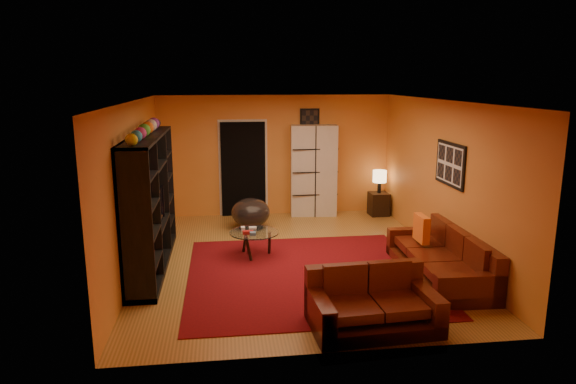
{
  "coord_description": "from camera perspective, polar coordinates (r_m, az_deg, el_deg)",
  "views": [
    {
      "loc": [
        -1.12,
        -8.01,
        2.94
      ],
      "look_at": [
        -0.09,
        0.1,
        1.13
      ],
      "focal_mm": 32.0,
      "sensor_mm": 36.0,
      "label": 1
    }
  ],
  "objects": [
    {
      "name": "wall_front",
      "position": [
        5.39,
        5.13,
        -5.29
      ],
      "size": [
        6.0,
        0.0,
        6.0
      ],
      "primitive_type": "plane",
      "rotation": [
        -1.57,
        0.0,
        0.0
      ],
      "color": "orange",
      "rests_on": "floor"
    },
    {
      "name": "wall_left",
      "position": [
        8.29,
        -16.69,
        0.55
      ],
      "size": [
        0.0,
        6.0,
        6.0
      ],
      "primitive_type": "plane",
      "rotation": [
        1.57,
        0.0,
        1.57
      ],
      "color": "orange",
      "rests_on": "floor"
    },
    {
      "name": "ceiling",
      "position": [
        8.09,
        0.72,
        10.09
      ],
      "size": [
        6.0,
        6.0,
        0.0
      ],
      "primitive_type": "plane",
      "rotation": [
        3.14,
        0.0,
        0.0
      ],
      "color": "white",
      "rests_on": "wall_back"
    },
    {
      "name": "floor",
      "position": [
        8.6,
        0.67,
        -7.48
      ],
      "size": [
        6.0,
        6.0,
        0.0
      ],
      "primitive_type": "plane",
      "color": "olive",
      "rests_on": "ground"
    },
    {
      "name": "wall_back",
      "position": [
        11.18,
        -1.43,
        4.07
      ],
      "size": [
        6.0,
        0.0,
        6.0
      ],
      "primitive_type": "plane",
      "rotation": [
        1.57,
        0.0,
        0.0
      ],
      "color": "orange",
      "rests_on": "floor"
    },
    {
      "name": "entertainment_unit",
      "position": [
        8.31,
        -15.05,
        -1.09
      ],
      "size": [
        0.45,
        3.0,
        2.1
      ],
      "primitive_type": "cube",
      "color": "black",
      "rests_on": "floor"
    },
    {
      "name": "throw_pillow",
      "position": [
        8.37,
        14.62,
        -3.94
      ],
      "size": [
        0.12,
        0.42,
        0.42
      ],
      "primitive_type": "cube",
      "color": "orange",
      "rests_on": "sofa"
    },
    {
      "name": "wall_art_back",
      "position": [
        11.18,
        2.42,
        7.93
      ],
      "size": [
        0.42,
        0.03,
        0.52
      ],
      "primitive_type": "cube",
      "color": "black",
      "rests_on": "wall_back"
    },
    {
      "name": "coffee_table",
      "position": [
        8.66,
        -3.77,
        -4.75
      ],
      "size": [
        0.83,
        0.83,
        0.41
      ],
      "rotation": [
        0.0,
        0.0,
        0.09
      ],
      "color": "silver",
      "rests_on": "floor"
    },
    {
      "name": "tv",
      "position": [
        8.29,
        -14.71,
        -1.61
      ],
      "size": [
        0.9,
        0.12,
        0.52
      ],
      "primitive_type": "imported",
      "rotation": [
        0.0,
        0.0,
        1.57
      ],
      "color": "black",
      "rests_on": "entertainment_unit"
    },
    {
      "name": "bowl_chair",
      "position": [
        10.22,
        -4.17,
        -2.32
      ],
      "size": [
        0.77,
        0.77,
        0.62
      ],
      "color": "black",
      "rests_on": "floor"
    },
    {
      "name": "table_lamp",
      "position": [
        11.3,
        10.15,
        1.65
      ],
      "size": [
        0.3,
        0.3,
        0.49
      ],
      "color": "black",
      "rests_on": "side_table"
    },
    {
      "name": "loveseat",
      "position": [
        6.42,
        9.21,
        -12.09
      ],
      "size": [
        1.55,
        0.99,
        0.85
      ],
      "rotation": [
        0.0,
        0.0,
        1.63
      ],
      "color": "#481309",
      "rests_on": "rug"
    },
    {
      "name": "doorway",
      "position": [
        11.14,
        -4.99,
        2.53
      ],
      "size": [
        0.95,
        0.1,
        2.04
      ],
      "primitive_type": "cube",
      "color": "black",
      "rests_on": "floor"
    },
    {
      "name": "sofa",
      "position": [
        8.13,
        16.99,
        -7.15
      ],
      "size": [
        1.0,
        2.31,
        0.85
      ],
      "rotation": [
        0.0,
        0.0,
        -0.03
      ],
      "color": "#481309",
      "rests_on": "rug"
    },
    {
      "name": "wall_right",
      "position": [
        8.94,
        16.78,
        1.39
      ],
      "size": [
        0.0,
        6.0,
        6.0
      ],
      "primitive_type": "plane",
      "rotation": [
        1.57,
        0.0,
        -1.57
      ],
      "color": "orange",
      "rests_on": "floor"
    },
    {
      "name": "wall_art_right",
      "position": [
        8.61,
        17.58,
        2.96
      ],
      "size": [
        0.03,
        1.0,
        0.7
      ],
      "primitive_type": "cube",
      "color": "black",
      "rests_on": "wall_right"
    },
    {
      "name": "rug",
      "position": [
        7.97,
        2.1,
        -9.12
      ],
      "size": [
        3.6,
        3.6,
        0.01
      ],
      "primitive_type": "cube",
      "color": "#580A10",
      "rests_on": "floor"
    },
    {
      "name": "storage_cabinet",
      "position": [
        11.15,
        2.87,
        2.4
      ],
      "size": [
        1.02,
        0.53,
        1.97
      ],
      "primitive_type": "cube",
      "rotation": [
        0.0,
        0.0,
        -0.1
      ],
      "color": "silver",
      "rests_on": "floor"
    },
    {
      "name": "side_table",
      "position": [
        11.42,
        10.03,
        -1.31
      ],
      "size": [
        0.41,
        0.41,
        0.5
      ],
      "primitive_type": "cube",
      "rotation": [
        0.0,
        0.0,
        0.03
      ],
      "color": "black",
      "rests_on": "floor"
    }
  ]
}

